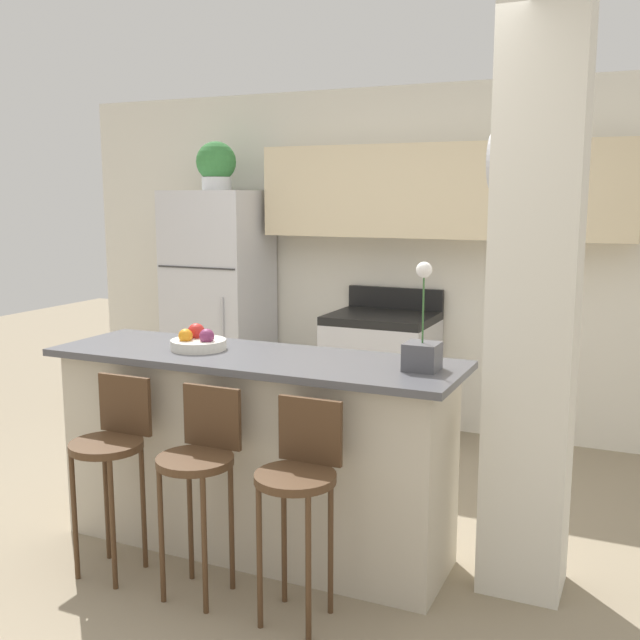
% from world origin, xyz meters
% --- Properties ---
extents(ground_plane, '(14.00, 14.00, 0.00)m').
position_xyz_m(ground_plane, '(0.00, 0.00, 0.00)').
color(ground_plane, gray).
extents(wall_back, '(5.60, 0.38, 2.55)m').
position_xyz_m(wall_back, '(0.13, 2.23, 1.48)').
color(wall_back, silver).
rests_on(wall_back, ground_plane).
extents(pillar_right, '(0.38, 0.32, 2.55)m').
position_xyz_m(pillar_right, '(1.29, 0.17, 1.28)').
color(pillar_right, silver).
rests_on(pillar_right, ground_plane).
extents(counter_bar, '(2.06, 0.64, 0.99)m').
position_xyz_m(counter_bar, '(0.00, 0.00, 0.50)').
color(counter_bar, beige).
rests_on(counter_bar, ground_plane).
extents(refrigerator, '(0.71, 0.65, 1.79)m').
position_xyz_m(refrigerator, '(-1.40, 1.93, 0.90)').
color(refrigerator, silver).
rests_on(refrigerator, ground_plane).
extents(stove_range, '(0.74, 0.64, 1.07)m').
position_xyz_m(stove_range, '(-0.03, 1.95, 0.46)').
color(stove_range, silver).
rests_on(stove_range, ground_plane).
extents(bar_stool_left, '(0.34, 0.34, 0.92)m').
position_xyz_m(bar_stool_left, '(-0.48, -0.48, 0.61)').
color(bar_stool_left, '#4C331E').
rests_on(bar_stool_left, ground_plane).
extents(bar_stool_mid, '(0.34, 0.34, 0.92)m').
position_xyz_m(bar_stool_mid, '(0.00, -0.48, 0.61)').
color(bar_stool_mid, '#4C331E').
rests_on(bar_stool_mid, ground_plane).
extents(bar_stool_right, '(0.34, 0.34, 0.92)m').
position_xyz_m(bar_stool_right, '(0.48, -0.48, 0.61)').
color(bar_stool_right, '#4C331E').
rests_on(bar_stool_right, ground_plane).
extents(potted_plant_on_fridge, '(0.31, 0.31, 0.37)m').
position_xyz_m(potted_plant_on_fridge, '(-1.40, 1.93, 1.99)').
color(potted_plant_on_fridge, silver).
rests_on(potted_plant_on_fridge, refrigerator).
extents(orchid_vase, '(0.15, 0.15, 0.48)m').
position_xyz_m(orchid_vase, '(0.84, 0.03, 1.10)').
color(orchid_vase, '#4C4C51').
rests_on(orchid_vase, counter_bar).
extents(fruit_bowl, '(0.28, 0.28, 0.12)m').
position_xyz_m(fruit_bowl, '(-0.31, -0.00, 1.03)').
color(fruit_bowl, silver).
rests_on(fruit_bowl, counter_bar).
extents(trash_bin, '(0.28, 0.28, 0.38)m').
position_xyz_m(trash_bin, '(-0.82, 1.72, 0.19)').
color(trash_bin, black).
rests_on(trash_bin, ground_plane).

